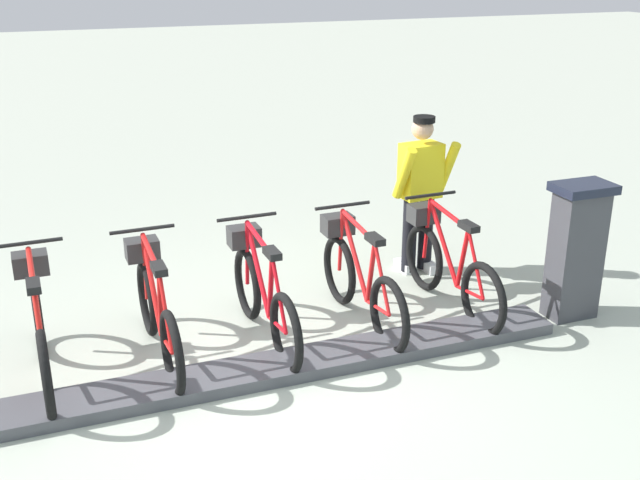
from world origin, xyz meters
TOP-DOWN VIEW (x-y plane):
  - ground_plane at (0.00, 0.00)m, footprint 60.00×60.00m
  - dock_rail_base at (0.00, 0.00)m, footprint 0.44×5.34m
  - payment_kiosk at (0.05, -3.04)m, footprint 0.36×0.52m
  - bike_docked_0 at (0.62, -2.07)m, footprint 1.72×0.54m
  - bike_docked_1 at (0.62, -1.16)m, footprint 1.72×0.54m
  - bike_docked_2 at (0.62, -0.25)m, footprint 1.72×0.54m
  - bike_docked_3 at (0.62, 0.66)m, footprint 1.72×0.54m
  - bike_docked_4 at (0.62, 1.56)m, footprint 1.72×0.54m
  - worker_near_rack at (1.50, -2.21)m, footprint 0.48×0.65m

SIDE VIEW (x-z plane):
  - ground_plane at x=0.00m, z-range 0.00..0.00m
  - dock_rail_base at x=0.00m, z-range 0.00..0.10m
  - bike_docked_0 at x=0.62m, z-range -0.08..0.94m
  - bike_docked_1 at x=0.62m, z-range -0.08..0.94m
  - bike_docked_2 at x=0.62m, z-range -0.08..0.94m
  - bike_docked_3 at x=0.62m, z-range -0.08..0.94m
  - bike_docked_4 at x=0.62m, z-range -0.08..0.94m
  - payment_kiosk at x=0.05m, z-range 0.03..1.31m
  - worker_near_rack at x=1.50m, z-range 0.08..1.74m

